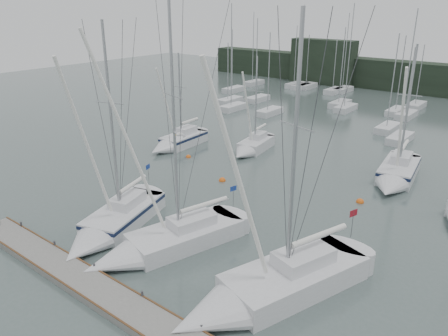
% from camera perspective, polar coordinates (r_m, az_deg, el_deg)
% --- Properties ---
extents(ground, '(160.00, 160.00, 0.00)m').
position_cam_1_polar(ground, '(27.26, -6.94, -11.30)').
color(ground, '#4E5E5B').
rests_on(ground, ground).
extents(dock, '(24.00, 2.00, 0.40)m').
position_cam_1_polar(dock, '(24.56, -15.51, -15.49)').
color(dock, slate).
rests_on(dock, ground).
extents(far_treeline, '(90.00, 4.00, 5.00)m').
position_cam_1_polar(far_treeline, '(80.61, 26.35, 10.28)').
color(far_treeline, black).
rests_on(far_treeline, ground).
extents(far_building_left, '(12.00, 3.00, 8.00)m').
position_cam_1_polar(far_building_left, '(85.00, 12.76, 13.37)').
color(far_building_left, black).
rests_on(far_building_left, ground).
extents(mast_forest, '(60.58, 27.27, 14.74)m').
position_cam_1_polar(mast_forest, '(65.16, 18.72, 7.43)').
color(mast_forest, silver).
rests_on(mast_forest, ground).
extents(sailboat_near_left, '(5.43, 9.74, 14.49)m').
position_cam_1_polar(sailboat_near_left, '(30.03, -14.77, -7.36)').
color(sailboat_near_left, silver).
rests_on(sailboat_near_left, ground).
extents(sailboat_near_center, '(5.70, 10.70, 16.25)m').
position_cam_1_polar(sailboat_near_center, '(27.31, -9.16, -10.06)').
color(sailboat_near_center, silver).
rests_on(sailboat_near_center, ground).
extents(sailboat_near_right, '(6.77, 11.83, 15.47)m').
position_cam_1_polar(sailboat_near_right, '(23.10, 4.53, -16.01)').
color(sailboat_near_right, silver).
rests_on(sailboat_near_right, ground).
extents(sailboat_mid_a, '(2.89, 7.72, 10.47)m').
position_cam_1_polar(sailboat_mid_a, '(46.23, -6.33, 3.33)').
color(sailboat_mid_a, silver).
rests_on(sailboat_mid_a, ground).
extents(sailboat_mid_b, '(3.18, 6.97, 10.24)m').
position_cam_1_polar(sailboat_mid_b, '(44.62, 3.52, 2.66)').
color(sailboat_mid_b, silver).
rests_on(sailboat_mid_b, ground).
extents(sailboat_mid_d, '(3.93, 9.11, 12.26)m').
position_cam_1_polar(sailboat_mid_d, '(39.75, 21.49, -0.97)').
color(sailboat_mid_d, silver).
rests_on(sailboat_mid_d, ground).
extents(buoy_a, '(0.60, 0.60, 0.60)m').
position_cam_1_polar(buoy_a, '(37.64, -0.23, -1.67)').
color(buoy_a, '#DF5A13').
rests_on(buoy_a, ground).
extents(buoy_b, '(0.60, 0.60, 0.60)m').
position_cam_1_polar(buoy_b, '(35.30, 17.33, -4.29)').
color(buoy_b, '#DF5A13').
rests_on(buoy_b, ground).
extents(buoy_c, '(0.52, 0.52, 0.52)m').
position_cam_1_polar(buoy_c, '(43.47, -4.67, 1.43)').
color(buoy_c, '#DF5A13').
rests_on(buoy_c, ground).
extents(seagull, '(1.03, 0.49, 0.20)m').
position_cam_1_polar(seagull, '(24.84, -5.89, 4.40)').
color(seagull, white).
rests_on(seagull, ground).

